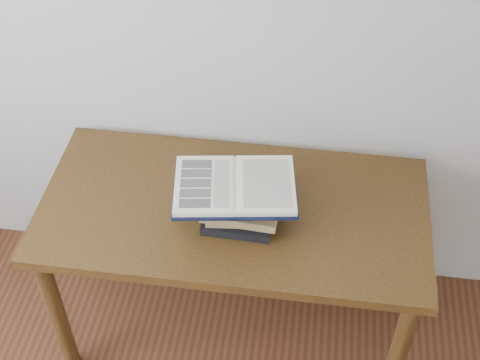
# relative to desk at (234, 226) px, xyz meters

# --- Properties ---
(desk) EXTENTS (1.33, 0.67, 0.71)m
(desk) POSITION_rel_desk_xyz_m (0.00, 0.00, 0.00)
(desk) COLOR #4F3513
(desk) RESTS_ON ground
(book_stack) EXTENTS (0.26, 0.20, 0.15)m
(book_stack) POSITION_rel_desk_xyz_m (0.03, -0.06, 0.17)
(book_stack) COLOR black
(book_stack) RESTS_ON desk
(open_book) EXTENTS (0.43, 0.33, 0.03)m
(open_book) POSITION_rel_desk_xyz_m (0.01, -0.06, 0.26)
(open_book) COLOR black
(open_book) RESTS_ON book_stack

